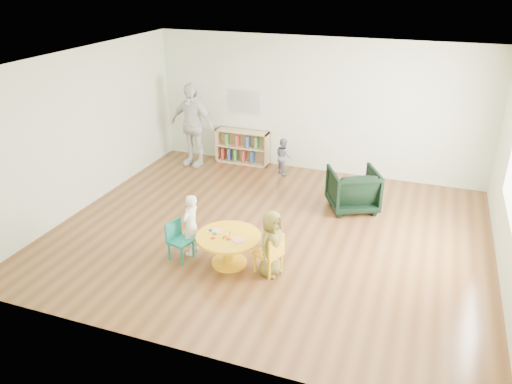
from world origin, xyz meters
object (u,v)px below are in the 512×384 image
kid_chair_left (179,239)px  adult_caretaker (192,125)px  bookshelf (242,147)px  toddler (283,156)px  armchair (353,189)px  activity_table (229,244)px  child_right (271,243)px  child_left (191,225)px  kid_chair_right (271,253)px

kid_chair_left → adult_caretaker: 3.95m
bookshelf → toddler: toddler is taller
armchair → toddler: (-1.68, 1.20, 0.00)m
activity_table → child_right: 0.69m
adult_caretaker → bookshelf: bearing=34.7°
child_left → toddler: bearing=-177.5°
kid_chair_left → adult_caretaker: (-1.55, 3.59, 0.59)m
kid_chair_right → adult_caretaker: 4.65m
kid_chair_left → child_left: child_left is taller
activity_table → child_left: size_ratio=0.98×
toddler → adult_caretaker: adult_caretaker is taller
child_right → adult_caretaker: size_ratio=0.55×
bookshelf → child_left: child_left is taller
adult_caretaker → toddler: bearing=13.4°
kid_chair_right → child_left: bearing=106.7°
bookshelf → adult_caretaker: 1.22m
child_right → kid_chair_right: bearing=64.9°
bookshelf → child_left: 3.95m
bookshelf → child_right: child_right is taller
activity_table → child_right: size_ratio=0.96×
child_left → toddler: size_ratio=1.26×
kid_chair_left → toddler: bearing=-172.7°
activity_table → armchair: 2.83m
child_right → armchair: bearing=0.2°
kid_chair_left → bookshelf: size_ratio=0.50×
armchair → activity_table: bearing=34.5°
activity_table → child_left: bearing=172.4°
child_left → child_right: bearing=93.1°
adult_caretaker → child_left: bearing=-55.6°
activity_table → adult_caretaker: 4.23m
kid_chair_right → toddler: size_ratio=0.80×
toddler → kid_chair_left: bearing=126.3°
activity_table → kid_chair_right: 0.66m
toddler → adult_caretaker: 2.10m
kid_chair_right → adult_caretaker: (-2.98, 3.52, 0.58)m
activity_table → child_right: (0.67, -0.03, 0.17)m
activity_table → toddler: 3.68m
kid_chair_right → bookshelf: (-2.01, 4.00, 0.03)m
kid_chair_right → child_left: (-1.32, 0.11, 0.16)m
child_right → child_left: bearing=101.1°
kid_chair_right → armchair: bearing=5.3°
activity_table → toddler: size_ratio=1.24×
child_right → adult_caretaker: 4.64m
kid_chair_left → armchair: 3.36m
kid_chair_right → toddler: 3.82m
kid_chair_left → kid_chair_right: bearing=107.6°
toddler → activity_table: bearing=138.2°
kid_chair_right → toddler: toddler is taller
toddler → child_left: bearing=127.9°
kid_chair_left → armchair: (2.16, 2.57, 0.06)m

